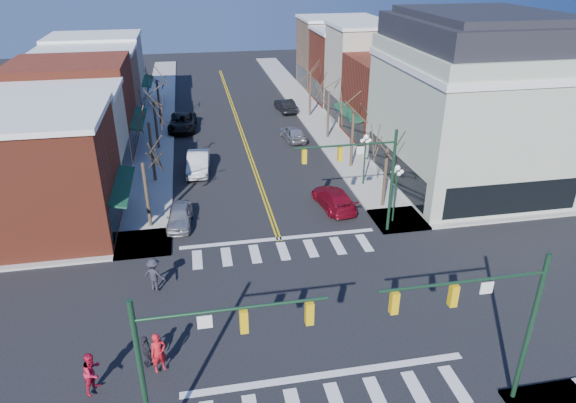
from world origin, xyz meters
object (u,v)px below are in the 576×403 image
lamppost_corner (396,184)px  car_left_far (182,122)px  car_right_near (334,198)px  pedestrian_red_a (159,353)px  victorian_corner (473,102)px  lamppost_midblock (365,151)px  pedestrian_dark_a (146,351)px  pedestrian_dark_b (154,274)px  car_right_far (285,105)px  car_right_mid (293,133)px  car_left_near (180,216)px  pedestrian_red_b (93,372)px  car_left_mid (198,163)px

lamppost_corner → car_left_far: size_ratio=0.73×
car_right_near → pedestrian_red_a: (-12.10, -14.64, 0.40)m
victorian_corner → lamppost_midblock: (-8.30, 0.50, -3.70)m
pedestrian_dark_a → pedestrian_dark_b: size_ratio=0.82×
victorian_corner → pedestrian_dark_a: size_ratio=8.86×
car_left_far → car_right_far: 12.94m
car_right_mid → pedestrian_dark_b: (-12.55, -23.81, 0.38)m
lamppost_midblock → pedestrian_dark_a: (-16.07, -17.58, -2.01)m
car_left_far → car_left_near: bearing=-86.6°
lamppost_midblock → pedestrian_red_b: bearing=-134.2°
car_left_mid → pedestrian_red_b: bearing=-97.6°
victorian_corner → car_left_far: size_ratio=2.40×
car_right_near → car_right_far: bearing=-99.4°
car_right_near → pedestrian_dark_b: pedestrian_dark_b is taller
car_right_far → car_right_near: bearing=80.8°
victorian_corner → car_right_far: 25.89m
car_left_far → pedestrian_dark_a: pedestrian_dark_a is taller
car_right_near → car_left_near: bearing=-3.4°
pedestrian_red_a → pedestrian_red_b: size_ratio=1.01×
car_left_near → car_right_near: car_right_near is taller
car_right_near → pedestrian_dark_b: bearing=26.8°
victorian_corner → car_left_mid: (-21.30, 5.94, -5.81)m
car_right_near → pedestrian_red_b: pedestrian_red_b is taller
car_left_near → pedestrian_red_a: 14.03m
car_left_near → car_left_far: bearing=94.2°
victorian_corner → car_left_near: 23.93m
lamppost_corner → car_right_mid: 19.04m
victorian_corner → car_right_near: bearing=-166.1°
car_left_near → pedestrian_red_b: size_ratio=2.07×
car_right_far → pedestrian_dark_b: pedestrian_dark_b is taller
lamppost_midblock → pedestrian_red_b: lamppost_midblock is taller
pedestrian_dark_b → pedestrian_red_a: bearing=119.7°
car_left_mid → car_right_near: 13.04m
victorian_corner → lamppost_midblock: bearing=176.6°
pedestrian_red_b → pedestrian_dark_b: (2.25, 6.98, 0.01)m
lamppost_corner → pedestrian_red_a: size_ratio=2.20×
victorian_corner → lamppost_corner: victorian_corner is taller
lamppost_corner → car_right_near: size_ratio=0.85×
victorian_corner → lamppost_corner: size_ratio=3.29×
pedestrian_dark_b → car_left_mid: bearing=-74.2°
pedestrian_red_a → pedestrian_dark_a: (-0.57, 0.45, -0.18)m
car_left_far → pedestrian_red_b: 36.56m
car_right_far → car_right_mid: bearing=76.9°
lamppost_corner → pedestrian_red_a: 19.40m
car_right_near → car_right_mid: (0.00, 15.49, 0.02)m
car_left_far → car_right_mid: (10.86, -5.56, -0.07)m
car_left_mid → car_right_far: 20.11m
car_left_mid → pedestrian_dark_b: 17.40m
car_left_mid → car_left_near: bearing=-95.0°
victorian_corner → lamppost_midblock: 9.10m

